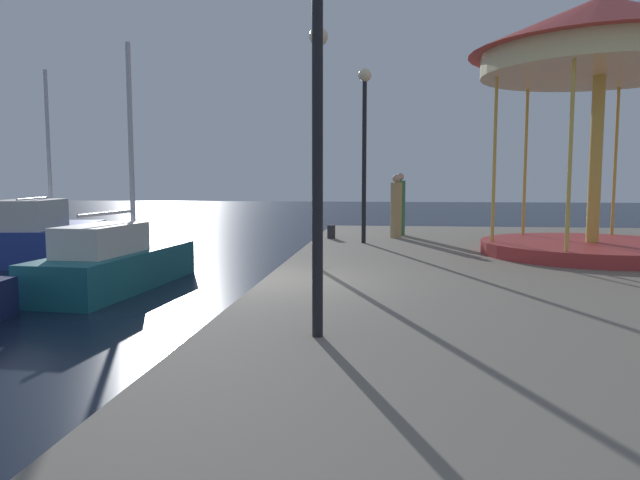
% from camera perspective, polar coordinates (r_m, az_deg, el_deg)
% --- Properties ---
extents(ground_plane, '(120.00, 120.00, 0.00)m').
position_cam_1_polar(ground_plane, '(10.74, -5.37, -7.93)').
color(ground_plane, black).
extents(sailboat_blue, '(3.10, 5.93, 6.09)m').
position_cam_1_polar(sailboat_blue, '(21.10, -24.82, 0.35)').
color(sailboat_blue, navy).
rests_on(sailboat_blue, ground).
extents(sailboat_teal, '(2.02, 5.29, 5.82)m').
position_cam_1_polar(sailboat_teal, '(14.66, -19.02, -2.11)').
color(sailboat_teal, '#19606B').
rests_on(sailboat_teal, ground).
extents(carousel, '(5.82, 5.82, 5.83)m').
position_cam_1_polar(carousel, '(15.37, 25.21, 15.22)').
color(carousel, '#B23333').
rests_on(carousel, quay_dock).
extents(lamp_post_near_edge, '(0.36, 0.36, 4.17)m').
position_cam_1_polar(lamp_post_near_edge, '(6.60, -0.24, 15.56)').
color(lamp_post_near_edge, black).
rests_on(lamp_post_near_edge, quay_dock).
extents(lamp_post_mid_promenade, '(0.36, 0.36, 4.61)m').
position_cam_1_polar(lamp_post_mid_promenade, '(11.62, -0.13, 12.60)').
color(lamp_post_mid_promenade, black).
rests_on(lamp_post_mid_promenade, quay_dock).
extents(lamp_post_far_end, '(0.36, 0.36, 4.74)m').
position_cam_1_polar(lamp_post_far_end, '(16.54, 4.27, 10.80)').
color(lamp_post_far_end, black).
rests_on(lamp_post_far_end, quay_dock).
extents(bollard_center, '(0.24, 0.24, 0.40)m').
position_cam_1_polar(bollard_center, '(17.76, 1.08, 0.79)').
color(bollard_center, '#2D2D33').
rests_on(bollard_center, quay_dock).
extents(person_by_the_water, '(0.34, 0.34, 1.96)m').
position_cam_1_polar(person_by_the_water, '(19.04, 7.63, 3.26)').
color(person_by_the_water, '#387247').
rests_on(person_by_the_water, quay_dock).
extents(person_far_corner, '(0.34, 0.34, 1.90)m').
position_cam_1_polar(person_far_corner, '(18.11, 7.27, 3.04)').
color(person_far_corner, tan).
rests_on(person_far_corner, quay_dock).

